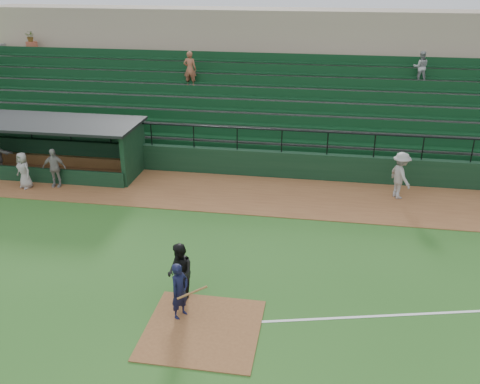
# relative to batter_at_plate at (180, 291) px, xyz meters

# --- Properties ---
(ground) EXTENTS (90.00, 90.00, 0.00)m
(ground) POSITION_rel_batter_at_plate_xyz_m (0.71, 0.54, -0.82)
(ground) COLOR #26571C
(ground) RESTS_ON ground
(warning_track) EXTENTS (40.00, 4.00, 0.03)m
(warning_track) POSITION_rel_batter_at_plate_xyz_m (0.71, 8.54, -0.80)
(warning_track) COLOR brown
(warning_track) RESTS_ON ground
(home_plate_dirt) EXTENTS (3.00, 3.00, 0.03)m
(home_plate_dirt) POSITION_rel_batter_at_plate_xyz_m (0.71, -0.46, -0.80)
(home_plate_dirt) COLOR brown
(home_plate_dirt) RESTS_ON ground
(stadium_structure) EXTENTS (38.00, 13.08, 6.40)m
(stadium_structure) POSITION_rel_batter_at_plate_xyz_m (0.71, 16.99, 1.48)
(stadium_structure) COLOR black
(stadium_structure) RESTS_ON ground
(dugout) EXTENTS (8.90, 3.20, 2.42)m
(dugout) POSITION_rel_batter_at_plate_xyz_m (-9.04, 10.10, 0.51)
(dugout) COLOR black
(dugout) RESTS_ON ground
(batter_at_plate) EXTENTS (1.11, 0.72, 1.64)m
(batter_at_plate) POSITION_rel_batter_at_plate_xyz_m (0.00, 0.00, 0.00)
(batter_at_plate) COLOR black
(batter_at_plate) RESTS_ON ground
(umpire) EXTENTS (1.02, 1.07, 1.74)m
(umpire) POSITION_rel_batter_at_plate_xyz_m (-0.22, 0.83, 0.05)
(umpire) COLOR black
(umpire) RESTS_ON ground
(runner) EXTENTS (1.19, 1.44, 1.94)m
(runner) POSITION_rel_batter_at_plate_xyz_m (6.70, 9.18, 0.18)
(runner) COLOR gray
(runner) RESTS_ON warning_track
(dugout_player_a) EXTENTS (1.04, 0.55, 1.70)m
(dugout_player_a) POSITION_rel_batter_at_plate_xyz_m (-7.76, 7.98, 0.06)
(dugout_player_a) COLOR gray
(dugout_player_a) RESTS_ON warning_track
(dugout_player_b) EXTENTS (0.91, 0.78, 1.58)m
(dugout_player_b) POSITION_rel_batter_at_plate_xyz_m (-8.98, 7.63, 0.00)
(dugout_player_b) COLOR #9A9590
(dugout_player_b) RESTS_ON warning_track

